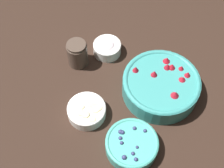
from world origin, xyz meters
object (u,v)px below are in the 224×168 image
at_px(bowl_bananas, 87,111).
at_px(bowl_cream, 107,47).
at_px(jar_chocolate, 78,54).
at_px(bowl_blueberries, 132,144).
at_px(bowl_strawberries, 161,85).

xyz_separation_m(bowl_bananas, bowl_cream, (-0.07, 0.27, 0.00)).
relative_size(bowl_bananas, jar_chocolate, 1.24).
bearing_deg(bowl_blueberries, bowl_bananas, 168.46).
xyz_separation_m(bowl_strawberries, bowl_bananas, (-0.18, -0.20, -0.02)).
bearing_deg(bowl_blueberries, bowl_cream, 129.75).
xyz_separation_m(bowl_strawberries, bowl_blueberries, (0.01, -0.24, -0.02)).
distance_m(bowl_strawberries, jar_chocolate, 0.33).
xyz_separation_m(bowl_blueberries, jar_chocolate, (-0.33, 0.22, 0.02)).
height_order(bowl_bananas, bowl_cream, bowl_cream).
distance_m(bowl_blueberries, bowl_bananas, 0.19).
relative_size(bowl_strawberries, jar_chocolate, 2.56).
bearing_deg(jar_chocolate, bowl_cream, 52.11).
relative_size(bowl_bananas, bowl_cream, 1.23).
distance_m(bowl_strawberries, bowl_blueberries, 0.24).
distance_m(bowl_bananas, bowl_cream, 0.28).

